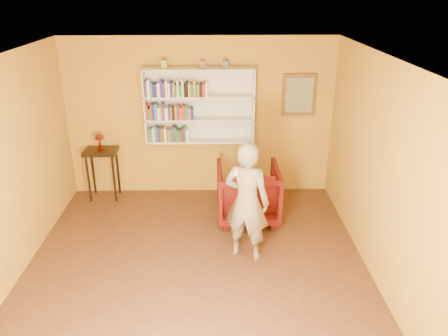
{
  "coord_description": "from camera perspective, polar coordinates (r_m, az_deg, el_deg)",
  "views": [
    {
      "loc": [
        0.27,
        -4.63,
        3.45
      ],
      "look_at": [
        0.37,
        0.75,
        1.17
      ],
      "focal_mm": 35.0,
      "sensor_mm": 36.0,
      "label": 1
    }
  ],
  "objects": [
    {
      "name": "room_shell",
      "position": [
        5.24,
        -3.94,
        -4.79
      ],
      "size": [
        5.3,
        5.8,
        2.88
      ],
      "color": "#432615",
      "rests_on": "ground"
    },
    {
      "name": "bookshelf",
      "position": [
        7.29,
        -3.21,
        8.17
      ],
      "size": [
        1.8,
        0.29,
        1.23
      ],
      "color": "silver",
      "rests_on": "room_shell"
    },
    {
      "name": "books_row_lower",
      "position": [
        7.36,
        -7.29,
        4.4
      ],
      "size": [
        0.67,
        0.19,
        0.26
      ],
      "color": "#AE5922",
      "rests_on": "bookshelf"
    },
    {
      "name": "books_row_middle",
      "position": [
        7.25,
        -7.18,
        7.25
      ],
      "size": [
        0.75,
        0.19,
        0.27
      ],
      "color": "red",
      "rests_on": "bookshelf"
    },
    {
      "name": "books_row_upper",
      "position": [
        7.14,
        -6.35,
        10.2
      ],
      "size": [
        1.0,
        0.19,
        0.27
      ],
      "color": "#4F2673",
      "rests_on": "bookshelf"
    },
    {
      "name": "ornament_left",
      "position": [
        7.13,
        -7.83,
        13.27
      ],
      "size": [
        0.09,
        0.09,
        0.13
      ],
      "primitive_type": "cube",
      "color": "gold",
      "rests_on": "bookshelf"
    },
    {
      "name": "ornament_centre",
      "position": [
        7.09,
        -2.84,
        13.35
      ],
      "size": [
        0.08,
        0.08,
        0.11
      ],
      "primitive_type": "cube",
      "color": "#963247",
      "rests_on": "bookshelf"
    },
    {
      "name": "ornament_right",
      "position": [
        7.09,
        0.19,
        13.39
      ],
      "size": [
        0.09,
        0.09,
        0.12
      ],
      "primitive_type": "cube",
      "color": "#455273",
      "rests_on": "bookshelf"
    },
    {
      "name": "framed_painting",
      "position": [
        7.43,
        9.78,
        9.39
      ],
      "size": [
        0.55,
        0.05,
        0.7
      ],
      "color": "brown",
      "rests_on": "room_shell"
    },
    {
      "name": "console_table",
      "position": [
        7.65,
        -15.7,
        1.25
      ],
      "size": [
        0.54,
        0.41,
        0.88
      ],
      "color": "black",
      "rests_on": "ground"
    },
    {
      "name": "ruby_lustre",
      "position": [
        7.54,
        -15.98,
        3.71
      ],
      "size": [
        0.17,
        0.17,
        0.27
      ],
      "color": "maroon",
      "rests_on": "console_table"
    },
    {
      "name": "armchair",
      "position": [
        6.82,
        3.14,
        -3.24
      ],
      "size": [
        0.96,
        0.99,
        0.88
      ],
      "primitive_type": "imported",
      "rotation": [
        0.0,
        0.0,
        3.16
      ],
      "color": "#400405",
      "rests_on": "ground"
    },
    {
      "name": "person",
      "position": [
        5.71,
        2.99,
        -4.45
      ],
      "size": [
        0.71,
        0.59,
        1.66
      ],
      "primitive_type": "imported",
      "rotation": [
        0.0,
        0.0,
        2.77
      ],
      "color": "#796A59",
      "rests_on": "ground"
    },
    {
      "name": "game_remote",
      "position": [
        5.25,
        1.55,
        -0.44
      ],
      "size": [
        0.04,
        0.15,
        0.04
      ],
      "primitive_type": "cube",
      "color": "white",
      "rests_on": "person"
    }
  ]
}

